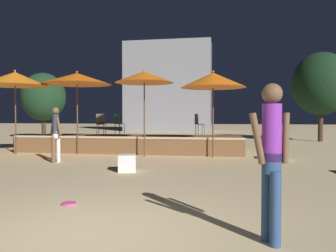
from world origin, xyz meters
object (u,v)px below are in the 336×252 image
object	(u,v)px
patio_umbrella_2	(15,79)
person_1	(271,154)
patio_umbrella_0	(213,80)
bistro_chair_0	(198,122)
cube_seat_0	(279,153)
bistro_chair_2	(118,122)
background_tree_1	(43,97)
background_tree_0	(321,84)
patio_umbrella_3	(77,79)
patio_umbrella_1	(144,77)
person_0	(56,132)
frisbee_disc	(69,203)
bistro_chair_1	(101,122)
cube_seat_2	(127,163)

from	to	relation	value
patio_umbrella_2	person_1	distance (m)	11.82
patio_umbrella_0	patio_umbrella_2	xyz separation A→B (m)	(-7.74, -0.29, 0.16)
bistro_chair_0	person_1	bearing A→B (deg)	-153.16
cube_seat_0	bistro_chair_2	bearing A→B (deg)	159.60
person_1	background_tree_1	world-z (taller)	background_tree_1
patio_umbrella_0	background_tree_1	world-z (taller)	background_tree_1
patio_umbrella_0	bistro_chair_0	distance (m)	2.82
person_1	background_tree_1	bearing A→B (deg)	13.96
person_1	background_tree_0	world-z (taller)	background_tree_0
background_tree_0	person_1	bearing A→B (deg)	-106.92
patio_umbrella_3	background_tree_1	xyz separation A→B (m)	(-6.26, 8.11, -0.18)
bistro_chair_0	background_tree_1	xyz separation A→B (m)	(-10.91, 6.06, 1.56)
patio_umbrella_3	patio_umbrella_1	bearing A→B (deg)	-7.74
person_0	person_1	bearing A→B (deg)	73.53
patio_umbrella_1	cube_seat_0	world-z (taller)	patio_umbrella_1
frisbee_disc	bistro_chair_0	bearing A→B (deg)	80.75
patio_umbrella_1	patio_umbrella_2	bearing A→B (deg)	-179.00
bistro_chair_1	bistro_chair_2	size ratio (longest dim) A/B	1.00
patio_umbrella_1	bistro_chair_2	world-z (taller)	patio_umbrella_1
patio_umbrella_0	patio_umbrella_1	distance (m)	2.54
cube_seat_0	frisbee_disc	size ratio (longest dim) A/B	2.37
patio_umbrella_3	background_tree_1	bearing A→B (deg)	127.66
bistro_chair_1	patio_umbrella_3	bearing A→B (deg)	-148.94
bistro_chair_1	person_1	bearing A→B (deg)	-95.66
cube_seat_2	bistro_chair_0	distance (m)	5.99
cube_seat_0	bistro_chair_1	xyz separation A→B (m)	(-7.15, 1.69, 1.02)
background_tree_0	patio_umbrella_1	bearing A→B (deg)	-133.73
patio_umbrella_3	cube_seat_2	xyz separation A→B (m)	(3.17, -3.65, -2.76)
cube_seat_0	patio_umbrella_2	bearing A→B (deg)	-179.88
cube_seat_2	frisbee_disc	distance (m)	3.40
patio_umbrella_2	cube_seat_2	distance (m)	6.96
cube_seat_0	bistro_chair_0	xyz separation A→B (m)	(-2.99, 2.51, 1.02)
cube_seat_2	person_1	bearing A→B (deg)	-55.48
patio_umbrella_1	background_tree_1	size ratio (longest dim) A/B	0.73
cube_seat_2	background_tree_0	distance (m)	15.14
frisbee_disc	background_tree_1	xyz separation A→B (m)	(-9.43, 15.16, 2.80)
bistro_chair_1	frisbee_disc	world-z (taller)	bistro_chair_1
patio_umbrella_0	background_tree_0	bearing A→B (deg)	55.33
person_1	person_0	bearing A→B (deg)	21.79
cube_seat_2	background_tree_1	distance (m)	15.30
patio_umbrella_1	bistro_chair_0	xyz separation A→B (m)	(1.81, 2.44, -1.70)
cube_seat_2	bistro_chair_0	bearing A→B (deg)	75.46
frisbee_disc	patio_umbrella_1	bearing A→B (deg)	92.80
person_0	bistro_chair_0	bearing A→B (deg)	164.13
person_1	bistro_chair_2	xyz separation A→B (m)	(-5.30, 10.24, 0.20)
bistro_chair_0	bistro_chair_1	bearing A→B (deg)	118.78
background_tree_1	bistro_chair_2	bearing A→B (deg)	-39.98
frisbee_disc	cube_seat_2	bearing A→B (deg)	89.98
bistro_chair_2	background_tree_1	distance (m)	9.63
bistro_chair_0	background_tree_1	bearing A→B (deg)	78.57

